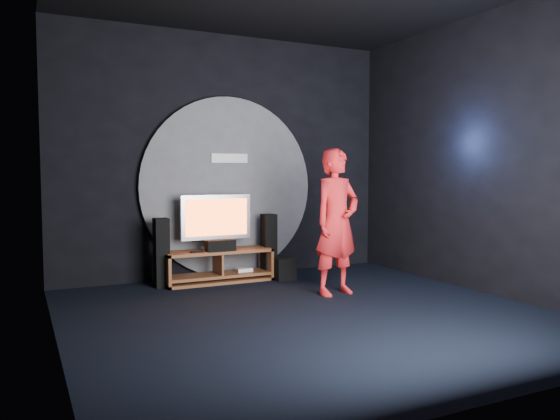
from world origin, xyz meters
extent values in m
plane|color=black|center=(0.00, 0.00, 0.00)|extent=(5.00, 5.00, 0.00)
cube|color=black|center=(0.00, 2.50, 1.75)|extent=(5.00, 0.04, 3.50)
cube|color=black|center=(0.00, -2.50, 1.75)|extent=(5.00, 0.04, 3.50)
cube|color=black|center=(-2.50, 0.00, 1.75)|extent=(0.04, 5.00, 3.50)
cube|color=black|center=(2.50, 0.00, 1.75)|extent=(0.04, 5.00, 3.50)
cylinder|color=#515156|center=(0.00, 2.44, 1.30)|extent=(2.60, 0.08, 2.60)
cube|color=white|center=(0.00, 2.39, 1.72)|extent=(0.55, 0.03, 0.13)
cube|color=#96582E|center=(-0.30, 2.05, 0.43)|extent=(1.50, 0.45, 0.04)
cube|color=#96582E|center=(-0.30, 2.05, 0.10)|extent=(1.45, 0.42, 0.04)
cube|color=#96582E|center=(-1.03, 2.05, 0.23)|extent=(0.04, 0.45, 0.45)
cube|color=#96582E|center=(0.42, 2.05, 0.23)|extent=(0.04, 0.45, 0.45)
cube|color=#96582E|center=(-0.30, 2.05, 0.27)|extent=(0.03, 0.40, 0.29)
cube|color=#96582E|center=(-0.30, 2.05, 0.02)|extent=(1.50, 0.45, 0.04)
cube|color=white|center=(0.08, 2.05, 0.14)|extent=(0.22, 0.16, 0.05)
cube|color=#ABABB2|center=(-0.30, 2.12, 0.47)|extent=(0.36, 0.22, 0.04)
cylinder|color=#ABABB2|center=(-0.30, 2.12, 0.54)|extent=(0.07, 0.07, 0.10)
cube|color=#ABABB2|center=(-0.30, 2.12, 0.90)|extent=(1.00, 0.06, 0.62)
cube|color=#E95920|center=(-0.30, 2.09, 0.90)|extent=(0.89, 0.01, 0.51)
cube|color=black|center=(-0.30, 1.94, 0.53)|extent=(0.40, 0.15, 0.15)
cube|color=black|center=(-0.64, 1.93, 0.46)|extent=(0.18, 0.05, 0.02)
cube|color=black|center=(-1.08, 2.06, 0.46)|extent=(0.18, 0.20, 0.92)
cube|color=black|center=(0.48, 2.07, 0.46)|extent=(0.18, 0.20, 0.92)
cube|color=black|center=(0.59, 1.82, 0.16)|extent=(0.28, 0.28, 0.31)
imported|color=red|center=(0.78, 0.70, 0.91)|extent=(0.73, 0.54, 1.81)
camera|label=1|loc=(-2.78, -5.03, 1.52)|focal=35.00mm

